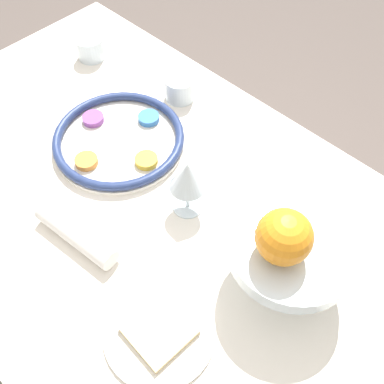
{
  "coord_description": "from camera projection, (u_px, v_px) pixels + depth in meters",
  "views": [
    {
      "loc": [
        0.48,
        -0.32,
        1.53
      ],
      "look_at": [
        0.11,
        0.06,
        0.81
      ],
      "focal_mm": 42.0,
      "sensor_mm": 36.0,
      "label": 1
    }
  ],
  "objects": [
    {
      "name": "bread_plate",
      "position": [
        159.0,
        332.0,
        0.76
      ],
      "size": [
        0.19,
        0.19,
        0.02
      ],
      "color": "silver",
      "rests_on": "dining_table"
    },
    {
      "name": "cup_near",
      "position": [
        91.0,
        48.0,
        1.2
      ],
      "size": [
        0.07,
        0.07,
        0.06
      ],
      "color": "silver",
      "rests_on": "dining_table"
    },
    {
      "name": "napkin_roll",
      "position": [
        76.0,
        234.0,
        0.86
      ],
      "size": [
        0.19,
        0.06,
        0.04
      ],
      "color": "white",
      "rests_on": "dining_table"
    },
    {
      "name": "seder_plate",
      "position": [
        119.0,
        139.0,
        1.02
      ],
      "size": [
        0.3,
        0.3,
        0.03
      ],
      "color": "silver",
      "rests_on": "dining_table"
    },
    {
      "name": "wine_glass",
      "position": [
        188.0,
        177.0,
        0.85
      ],
      "size": [
        0.07,
        0.07,
        0.13
      ],
      "color": "silver",
      "rests_on": "dining_table"
    },
    {
      "name": "fruit_stand",
      "position": [
        291.0,
        251.0,
        0.75
      ],
      "size": [
        0.22,
        0.22,
        0.12
      ],
      "color": "silver",
      "rests_on": "dining_table"
    },
    {
      "name": "orange_fruit",
      "position": [
        284.0,
        237.0,
        0.69
      ],
      "size": [
        0.09,
        0.09,
        0.09
      ],
      "color": "orange",
      "rests_on": "fruit_stand"
    },
    {
      "name": "ground_plane",
      "position": [
        158.0,
        323.0,
        1.57
      ],
      "size": [
        8.0,
        8.0,
        0.0
      ],
      "primitive_type": "plane",
      "color": "#564C47"
    },
    {
      "name": "cup_far",
      "position": [
        180.0,
        88.0,
        1.1
      ],
      "size": [
        0.07,
        0.07,
        0.06
      ],
      "color": "silver",
      "rests_on": "dining_table"
    },
    {
      "name": "dining_table",
      "position": [
        150.0,
        274.0,
        1.26
      ],
      "size": [
        1.27,
        0.81,
        0.77
      ],
      "color": "silver",
      "rests_on": "ground_plane"
    }
  ]
}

